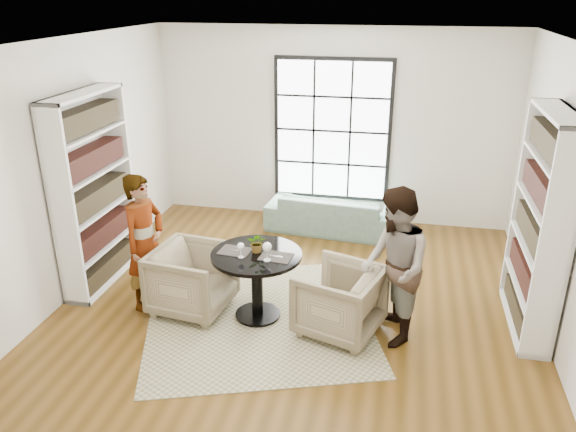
% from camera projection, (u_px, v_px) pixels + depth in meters
% --- Properties ---
extents(ground, '(6.00, 6.00, 0.00)m').
position_uv_depth(ground, '(295.00, 312.00, 6.54)').
color(ground, brown).
extents(room_shell, '(6.00, 6.01, 6.00)m').
position_uv_depth(room_shell, '(304.00, 195.00, 6.55)').
color(room_shell, silver).
rests_on(room_shell, ground).
extents(rug, '(3.14, 3.14, 0.01)m').
position_uv_depth(rug, '(259.00, 319.00, 6.39)').
color(rug, tan).
rests_on(rug, ground).
extents(pedestal_table, '(1.01, 1.01, 0.80)m').
position_uv_depth(pedestal_table, '(257.00, 271.00, 6.23)').
color(pedestal_table, black).
rests_on(pedestal_table, ground).
extents(sofa, '(2.05, 0.96, 0.58)m').
position_uv_depth(sofa, '(332.00, 213.00, 8.63)').
color(sofa, slate).
rests_on(sofa, ground).
extents(armchair_left, '(0.96, 0.94, 0.78)m').
position_uv_depth(armchair_left, '(193.00, 279.00, 6.45)').
color(armchair_left, tan).
rests_on(armchair_left, ground).
extents(armchair_right, '(1.05, 1.03, 0.76)m').
position_uv_depth(armchair_right, '(339.00, 301.00, 6.04)').
color(armchair_right, tan).
rests_on(armchair_right, ground).
extents(person_left, '(0.53, 0.67, 1.62)m').
position_uv_depth(person_left, '(145.00, 242.00, 6.40)').
color(person_left, gray).
rests_on(person_left, ground).
extents(person_right, '(0.84, 0.96, 1.69)m').
position_uv_depth(person_right, '(394.00, 267.00, 5.76)').
color(person_right, gray).
rests_on(person_right, ground).
extents(placemat_left, '(0.36, 0.29, 0.01)m').
position_uv_depth(placemat_left, '(235.00, 251.00, 6.19)').
color(placemat_left, black).
rests_on(placemat_left, pedestal_table).
extents(placemat_right, '(0.36, 0.29, 0.01)m').
position_uv_depth(placemat_right, '(276.00, 257.00, 6.06)').
color(placemat_right, black).
rests_on(placemat_right, pedestal_table).
extents(cutlery_left, '(0.16, 0.23, 0.01)m').
position_uv_depth(cutlery_left, '(235.00, 250.00, 6.19)').
color(cutlery_left, silver).
rests_on(cutlery_left, placemat_left).
extents(cutlery_right, '(0.16, 0.23, 0.01)m').
position_uv_depth(cutlery_right, '(276.00, 256.00, 6.06)').
color(cutlery_right, silver).
rests_on(cutlery_right, placemat_right).
extents(wine_glass_left, '(0.08, 0.08, 0.17)m').
position_uv_depth(wine_glass_left, '(241.00, 247.00, 6.01)').
color(wine_glass_left, silver).
rests_on(wine_glass_left, pedestal_table).
extents(wine_glass_right, '(0.10, 0.10, 0.21)m').
position_uv_depth(wine_glass_right, '(267.00, 248.00, 5.93)').
color(wine_glass_right, silver).
rests_on(wine_glass_right, pedestal_table).
extents(flower_centerpiece, '(0.21, 0.18, 0.22)m').
position_uv_depth(flower_centerpiece, '(257.00, 243.00, 6.14)').
color(flower_centerpiece, gray).
rests_on(flower_centerpiece, pedestal_table).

